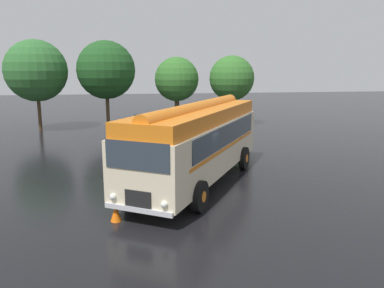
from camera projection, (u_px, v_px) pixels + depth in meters
ground_plane at (185, 190)px, 15.14m from camera, size 120.00×120.00×0.00m
vintage_bus at (198, 140)px, 15.81m from camera, size 7.34×9.88×3.49m
car_near_left at (148, 128)px, 25.75m from camera, size 2.35×4.38×1.66m
car_mid_left at (186, 125)px, 26.87m from camera, size 1.98×4.21×1.66m
tree_far_left at (35, 71)px, 28.98m from camera, size 4.76×4.76×7.06m
tree_left_of_centre at (106, 70)px, 29.88m from camera, size 4.65×4.65×7.06m
tree_centre at (177, 80)px, 31.88m from camera, size 3.75×3.75×5.83m
tree_right_of_centre at (231, 78)px, 31.84m from camera, size 3.82×3.82×5.94m
traffic_cone at (116, 213)px, 12.05m from camera, size 0.36×0.36×0.55m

